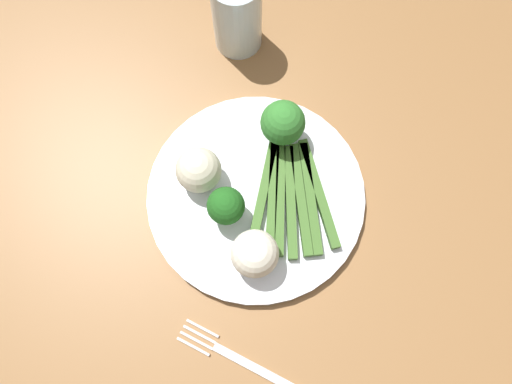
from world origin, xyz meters
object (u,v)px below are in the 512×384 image
(cauliflower_mid, at_px, (199,167))
(fork, at_px, (239,359))
(cauliflower_edge, at_px, (255,254))
(asparagus_bundle, at_px, (291,197))
(broccoli_near_center, at_px, (283,123))
(broccoli_right, at_px, (226,206))
(dining_table, at_px, (276,220))
(water_glass, at_px, (237,14))
(plate, at_px, (256,195))

(cauliflower_mid, xyz_separation_m, fork, (-0.21, -0.12, -0.04))
(cauliflower_edge, relative_size, fork, 0.36)
(asparagus_bundle, relative_size, cauliflower_edge, 2.85)
(broccoli_near_center, relative_size, fork, 0.44)
(broccoli_right, relative_size, cauliflower_mid, 0.99)
(asparagus_bundle, xyz_separation_m, cauliflower_edge, (-0.09, 0.02, 0.02))
(dining_table, xyz_separation_m, broccoli_near_center, (0.09, 0.02, 0.15))
(asparagus_bundle, distance_m, water_glass, 0.27)
(broccoli_right, xyz_separation_m, broccoli_near_center, (0.13, -0.04, 0.01))
(asparagus_bundle, height_order, broccoli_right, broccoli_right)
(dining_table, bearing_deg, cauliflower_mid, 87.99)
(broccoli_right, distance_m, cauliflower_mid, 0.06)
(cauliflower_edge, height_order, cauliflower_mid, same)
(broccoli_right, bearing_deg, cauliflower_mid, 49.92)
(plate, height_order, fork, plate)
(asparagus_bundle, distance_m, broccoli_right, 0.09)
(water_glass, bearing_deg, cauliflower_mid, -175.22)
(cauliflower_mid, bearing_deg, asparagus_bundle, -89.18)
(broccoli_near_center, distance_m, fork, 0.30)
(asparagus_bundle, distance_m, broccoli_near_center, 0.10)
(cauliflower_edge, relative_size, cauliflower_mid, 1.00)
(plate, relative_size, cauliflower_mid, 4.87)
(asparagus_bundle, xyz_separation_m, broccoli_right, (-0.04, 0.07, 0.03))
(cauliflower_mid, bearing_deg, broccoli_near_center, -45.79)
(dining_table, height_order, broccoli_right, broccoli_right)
(dining_table, height_order, fork, fork)
(broccoli_near_center, bearing_deg, asparagus_bundle, -156.76)
(fork, bearing_deg, cauliflower_edge, -72.53)
(broccoli_right, height_order, cauliflower_mid, same)
(dining_table, distance_m, cauliflower_edge, 0.16)
(cauliflower_edge, bearing_deg, plate, 15.30)
(dining_table, relative_size, asparagus_bundle, 8.12)
(asparagus_bundle, xyz_separation_m, water_glass, (0.23, 0.14, 0.04))
(cauliflower_mid, bearing_deg, fork, -151.21)
(dining_table, relative_size, cauliflower_edge, 23.15)
(dining_table, relative_size, fork, 8.33)
(cauliflower_edge, xyz_separation_m, cauliflower_mid, (0.09, 0.10, 0.00))
(asparagus_bundle, height_order, fork, asparagus_bundle)
(plate, bearing_deg, broccoli_near_center, -6.69)
(asparagus_bundle, relative_size, broccoli_near_center, 2.35)
(cauliflower_edge, xyz_separation_m, fork, (-0.12, -0.02, -0.04))
(broccoli_right, distance_m, broccoli_near_center, 0.13)
(dining_table, bearing_deg, broccoli_near_center, 14.10)
(cauliflower_mid, height_order, fork, cauliflower_mid)
(cauliflower_mid, bearing_deg, dining_table, -92.01)
(asparagus_bundle, bearing_deg, broccoli_near_center, -173.90)
(plate, height_order, broccoli_near_center, broccoli_near_center)
(broccoli_near_center, relative_size, water_glass, 0.61)
(water_glass, bearing_deg, plate, -157.66)
(broccoli_right, bearing_deg, asparagus_bundle, -60.05)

